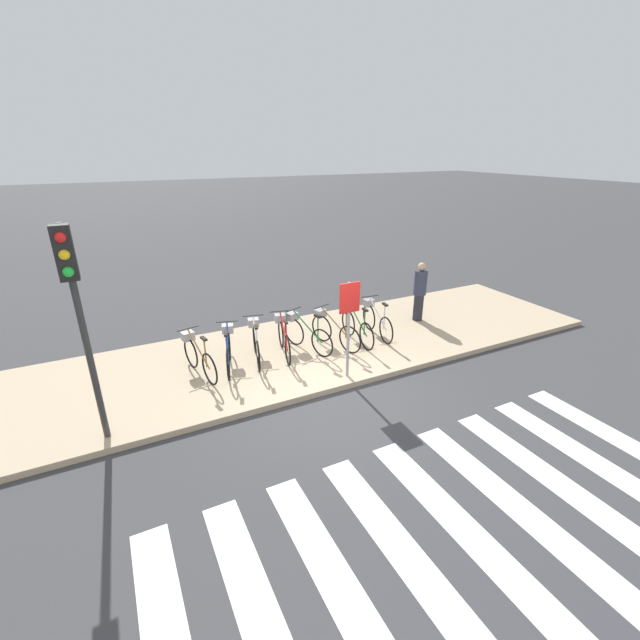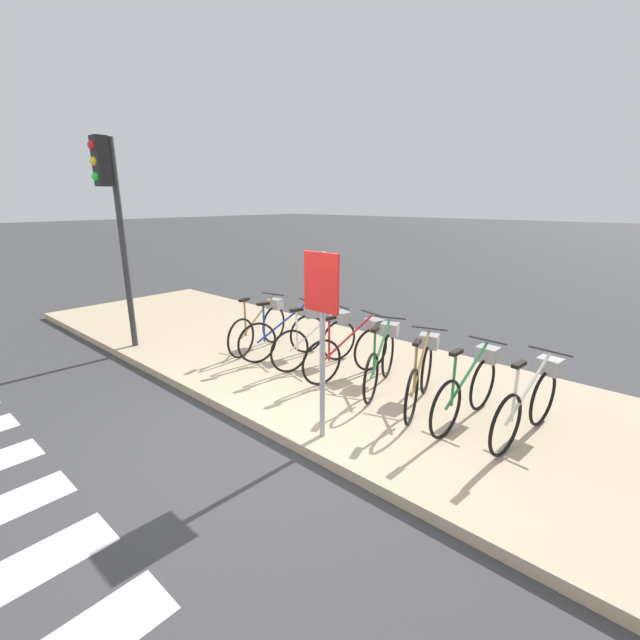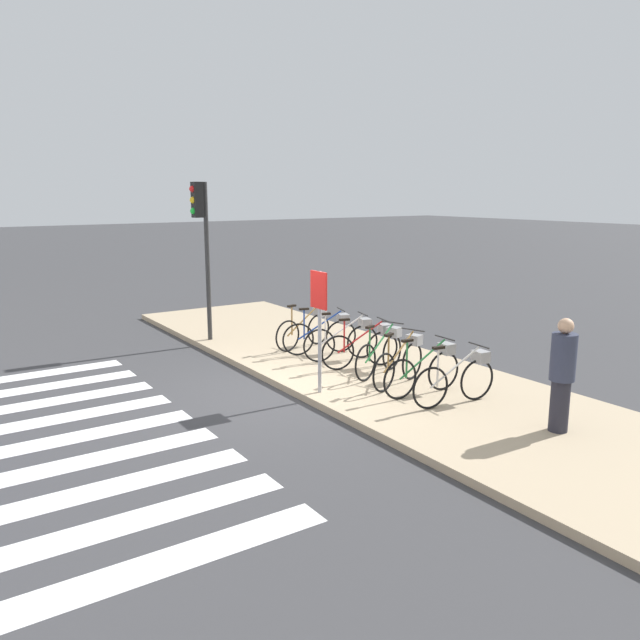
% 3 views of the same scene
% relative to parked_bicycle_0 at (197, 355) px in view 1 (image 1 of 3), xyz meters
% --- Properties ---
extents(ground_plane, '(120.00, 120.00, 0.00)m').
position_rel_parked_bicycle_0_xyz_m(ground_plane, '(2.18, -1.77, -0.55)').
color(ground_plane, '#38383A').
extents(sidewalk, '(15.40, 3.76, 0.12)m').
position_rel_parked_bicycle_0_xyz_m(sidewalk, '(2.18, 0.11, -0.49)').
color(sidewalk, tan).
rests_on(sidewalk, ground_plane).
extents(parked_bicycle_0, '(0.50, 1.55, 0.97)m').
position_rel_parked_bicycle_0_xyz_m(parked_bicycle_0, '(0.00, 0.00, 0.00)').
color(parked_bicycle_0, black).
rests_on(parked_bicycle_0, sidewalk).
extents(parked_bicycle_1, '(0.60, 1.52, 0.97)m').
position_rel_parked_bicycle_0_xyz_m(parked_bicycle_1, '(0.65, 0.01, 0.00)').
color(parked_bicycle_1, black).
rests_on(parked_bicycle_1, sidewalk).
extents(parked_bicycle_2, '(0.54, 1.54, 0.97)m').
position_rel_parked_bicycle_0_xyz_m(parked_bicycle_2, '(1.28, 0.09, 0.00)').
color(parked_bicycle_2, black).
rests_on(parked_bicycle_2, sidewalk).
extents(parked_bicycle_3, '(0.52, 1.54, 0.97)m').
position_rel_parked_bicycle_0_xyz_m(parked_bicycle_3, '(1.93, 0.07, 0.00)').
color(parked_bicycle_3, black).
rests_on(parked_bicycle_3, sidewalk).
extents(parked_bicycle_4, '(0.66, 1.49, 0.97)m').
position_rel_parked_bicycle_0_xyz_m(parked_bicycle_4, '(2.45, 0.05, 0.00)').
color(parked_bicycle_4, black).
rests_on(parked_bicycle_4, sidewalk).
extents(parked_bicycle_5, '(0.62, 1.51, 0.97)m').
position_rel_parked_bicycle_0_xyz_m(parked_bicycle_5, '(3.11, -0.06, 0.00)').
color(parked_bicycle_5, black).
rests_on(parked_bicycle_5, sidewalk).
extents(parked_bicycle_6, '(0.46, 1.57, 0.97)m').
position_rel_parked_bicycle_0_xyz_m(parked_bicycle_6, '(3.74, -0.06, 0.00)').
color(parked_bicycle_6, black).
rests_on(parked_bicycle_6, sidewalk).
extents(parked_bicycle_7, '(0.46, 1.57, 0.97)m').
position_rel_parked_bicycle_0_xyz_m(parked_bicycle_7, '(4.37, 0.02, 0.00)').
color(parked_bicycle_7, black).
rests_on(parked_bicycle_7, sidewalk).
extents(pedestrian, '(0.34, 0.34, 1.59)m').
position_rel_parked_bicycle_0_xyz_m(pedestrian, '(5.95, 0.33, 0.40)').
color(pedestrian, '#23232D').
rests_on(pedestrian, sidewalk).
extents(traffic_light, '(0.24, 0.40, 3.46)m').
position_rel_parked_bicycle_0_xyz_m(traffic_light, '(-1.80, -1.53, 2.06)').
color(traffic_light, '#2D2D2D').
rests_on(traffic_light, sidewalk).
extents(sign_post, '(0.44, 0.07, 2.01)m').
position_rel_parked_bicycle_0_xyz_m(sign_post, '(2.70, -1.48, 0.94)').
color(sign_post, '#99999E').
rests_on(sign_post, sidewalk).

